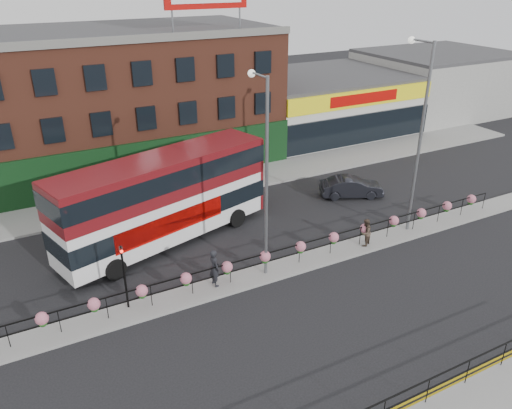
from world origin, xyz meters
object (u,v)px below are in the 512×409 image
car (351,187)px  pedestrian_b (365,232)px  lamp_column_east (419,123)px  double_decker_bus (164,191)px  pedestrian_a (214,268)px  lamp_column_west (264,163)px

car → pedestrian_b: 6.95m
car → lamp_column_east: lamp_column_east is taller
double_decker_bus → pedestrian_b: bearing=-31.6°
pedestrian_b → double_decker_bus: bearing=-60.0°
pedestrian_a → lamp_column_east: bearing=-92.5°
pedestrian_a → lamp_column_west: 5.63m
double_decker_bus → car: (13.14, 0.07, -2.44)m
double_decker_bus → lamp_column_east: 14.45m
car → pedestrian_a: (-12.59, -5.59, 0.43)m
pedestrian_a → lamp_column_east: size_ratio=0.18×
car → lamp_column_west: bearing=143.3°
double_decker_bus → lamp_column_west: size_ratio=1.30×
pedestrian_b → lamp_column_west: lamp_column_west is taller
pedestrian_a → lamp_column_east: 13.61m
lamp_column_west → car: bearing=29.4°
double_decker_bus → pedestrian_b: size_ratio=8.03×
double_decker_bus → pedestrian_b: double_decker_bus is taller
car → lamp_column_east: bearing=-157.3°
pedestrian_a → pedestrian_b: size_ratio=1.22×
double_decker_bus → car: 13.36m
car → lamp_column_east: size_ratio=0.41×
double_decker_bus → pedestrian_a: bearing=-84.3°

